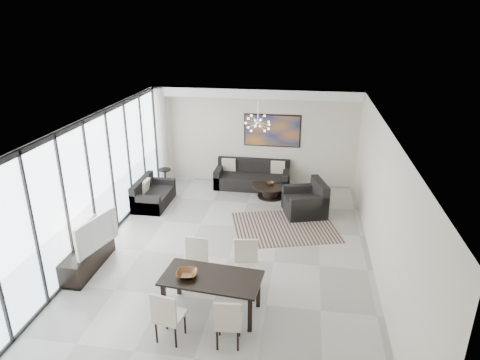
% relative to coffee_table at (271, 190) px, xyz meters
% --- Properties ---
extents(room_shell, '(6.00, 9.00, 2.90)m').
position_rel_coffee_table_xyz_m(room_shell, '(-0.12, -3.40, 1.24)').
color(room_shell, '#A8A39B').
rests_on(room_shell, ground).
extents(window_wall, '(0.37, 8.95, 2.90)m').
position_rel_coffee_table_xyz_m(window_wall, '(-3.44, -3.40, 1.26)').
color(window_wall, silver).
rests_on(window_wall, floor).
extents(soffit, '(5.98, 0.40, 0.26)m').
position_rel_coffee_table_xyz_m(soffit, '(-0.59, 0.90, 2.56)').
color(soffit, white).
rests_on(soffit, room_shell).
extents(painting, '(1.68, 0.04, 0.98)m').
position_rel_coffee_table_xyz_m(painting, '(-0.09, 1.07, 1.44)').
color(painting, '#C26E1B').
rests_on(painting, room_shell).
extents(chandelier, '(0.66, 0.66, 0.71)m').
position_rel_coffee_table_xyz_m(chandelier, '(-0.29, -0.90, 2.14)').
color(chandelier, silver).
rests_on(chandelier, room_shell).
extents(rug, '(2.84, 2.46, 0.01)m').
position_rel_coffee_table_xyz_m(rug, '(0.51, -1.80, -0.20)').
color(rug, black).
rests_on(rug, floor).
extents(coffee_table, '(1.06, 1.06, 0.37)m').
position_rel_coffee_table_xyz_m(coffee_table, '(0.00, 0.00, 0.00)').
color(coffee_table, black).
rests_on(coffee_table, floor).
extents(bowl_coffee, '(0.26, 0.26, 0.07)m').
position_rel_coffee_table_xyz_m(bowl_coffee, '(-0.01, 0.00, 0.20)').
color(bowl_coffee, brown).
rests_on(bowl_coffee, coffee_table).
extents(sofa_main, '(2.18, 0.89, 0.79)m').
position_rel_coffee_table_xyz_m(sofa_main, '(-0.61, 0.67, 0.06)').
color(sofa_main, black).
rests_on(sofa_main, floor).
extents(loveseat, '(0.80, 1.43, 0.71)m').
position_rel_coffee_table_xyz_m(loveseat, '(-3.13, -1.02, 0.03)').
color(loveseat, black).
rests_on(loveseat, floor).
extents(armchair, '(1.24, 1.27, 0.87)m').
position_rel_coffee_table_xyz_m(armchair, '(1.01, -0.92, 0.09)').
color(armchair, black).
rests_on(armchair, floor).
extents(side_table, '(0.37, 0.37, 0.51)m').
position_rel_coffee_table_xyz_m(side_table, '(-3.24, 0.40, 0.13)').
color(side_table, black).
rests_on(side_table, floor).
extents(tv_console, '(0.44, 1.57, 0.49)m').
position_rel_coffee_table_xyz_m(tv_console, '(-3.35, -4.21, 0.04)').
color(tv_console, black).
rests_on(tv_console, floor).
extents(television, '(0.43, 1.17, 0.67)m').
position_rel_coffee_table_xyz_m(television, '(-3.19, -4.19, 0.62)').
color(television, gray).
rests_on(television, tv_console).
extents(dining_table, '(1.76, 1.00, 0.70)m').
position_rel_coffee_table_xyz_m(dining_table, '(-0.55, -5.15, 0.41)').
color(dining_table, black).
rests_on(dining_table, floor).
extents(dining_chair_sw, '(0.49, 0.49, 0.93)m').
position_rel_coffee_table_xyz_m(dining_chair_sw, '(-1.07, -5.99, 0.32)').
color(dining_chair_sw, beige).
rests_on(dining_chair_sw, floor).
extents(dining_chair_se, '(0.44, 0.44, 0.89)m').
position_rel_coffee_table_xyz_m(dining_chair_se, '(-0.12, -5.96, 0.30)').
color(dining_chair_se, beige).
rests_on(dining_chair_se, floor).
extents(dining_chair_nw, '(0.45, 0.45, 0.94)m').
position_rel_coffee_table_xyz_m(dining_chair_nw, '(-1.04, -4.37, 0.33)').
color(dining_chair_nw, beige).
rests_on(dining_chair_nw, floor).
extents(dining_chair_ne, '(0.50, 0.50, 0.96)m').
position_rel_coffee_table_xyz_m(dining_chair_ne, '(-0.07, -4.34, 0.34)').
color(dining_chair_ne, beige).
rests_on(dining_chair_ne, floor).
extents(bowl_dining, '(0.39, 0.39, 0.09)m').
position_rel_coffee_table_xyz_m(bowl_dining, '(-0.97, -5.19, 0.54)').
color(bowl_dining, brown).
rests_on(bowl_dining, dining_table).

